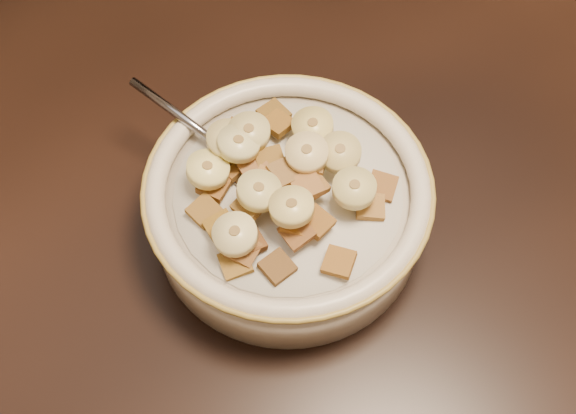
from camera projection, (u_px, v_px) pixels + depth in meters
name	position (u px, v px, depth m)	size (l,w,h in m)	color
floor	(334.00, 344.00, 1.42)	(4.00, 4.50, 0.10)	#422816
table	(374.00, 33.00, 0.76)	(1.40, 0.90, 0.04)	black
cereal_bowl	(288.00, 211.00, 0.60)	(0.20, 0.20, 0.05)	beige
milk	(288.00, 194.00, 0.58)	(0.17, 0.17, 0.00)	beige
spoon	(253.00, 169.00, 0.59)	(0.04, 0.05, 0.01)	gray
cereal_square_0	(313.00, 139.00, 0.60)	(0.02, 0.02, 0.01)	olive
cereal_square_1	(274.00, 114.00, 0.61)	(0.02, 0.02, 0.01)	brown
cereal_square_2	(297.00, 232.00, 0.55)	(0.02, 0.02, 0.01)	brown
cereal_square_3	(295.00, 212.00, 0.56)	(0.02, 0.02, 0.01)	brown
cereal_square_4	(248.00, 132.00, 0.60)	(0.02, 0.02, 0.01)	brown
cereal_square_5	(278.00, 124.00, 0.60)	(0.02, 0.02, 0.01)	brown
cereal_square_6	(280.00, 199.00, 0.56)	(0.02, 0.02, 0.01)	brown
cereal_square_7	(243.00, 250.00, 0.55)	(0.02, 0.02, 0.01)	brown
cereal_square_8	(311.00, 164.00, 0.57)	(0.02, 0.02, 0.01)	olive
cereal_square_9	(307.00, 186.00, 0.56)	(0.02, 0.02, 0.01)	#955F35
cereal_square_10	(236.00, 263.00, 0.55)	(0.02, 0.02, 0.01)	olive
cereal_square_11	(221.00, 227.00, 0.56)	(0.02, 0.02, 0.01)	#91631A
cereal_square_12	(285.00, 173.00, 0.56)	(0.02, 0.02, 0.01)	olive
cereal_square_13	(205.00, 211.00, 0.57)	(0.02, 0.02, 0.01)	brown
cereal_square_14	(311.00, 138.00, 0.59)	(0.02, 0.02, 0.01)	brown
cereal_square_15	(248.00, 134.00, 0.60)	(0.02, 0.02, 0.01)	brown
cereal_square_16	(268.00, 182.00, 0.56)	(0.02, 0.02, 0.01)	olive
cereal_square_17	(249.00, 242.00, 0.55)	(0.02, 0.02, 0.01)	brown
cereal_square_18	(370.00, 207.00, 0.57)	(0.02, 0.02, 0.01)	olive
cereal_square_19	(311.00, 185.00, 0.56)	(0.02, 0.02, 0.01)	olive
cereal_square_20	(296.00, 224.00, 0.55)	(0.02, 0.02, 0.01)	brown
cereal_square_21	(214.00, 186.00, 0.58)	(0.02, 0.02, 0.01)	brown
cereal_square_22	(250.00, 205.00, 0.56)	(0.02, 0.02, 0.01)	olive
cereal_square_23	(253.00, 166.00, 0.58)	(0.02, 0.02, 0.01)	brown
cereal_square_24	(237.00, 133.00, 0.60)	(0.02, 0.02, 0.01)	brown
cereal_square_25	(270.00, 161.00, 0.58)	(0.02, 0.02, 0.01)	brown
cereal_square_26	(339.00, 262.00, 0.55)	(0.02, 0.02, 0.01)	brown
cereal_square_27	(277.00, 267.00, 0.55)	(0.02, 0.02, 0.01)	brown
cereal_square_28	(382.00, 186.00, 0.58)	(0.02, 0.02, 0.01)	brown
cereal_square_29	(233.00, 165.00, 0.59)	(0.02, 0.02, 0.01)	brown
cereal_square_30	(238.00, 227.00, 0.56)	(0.02, 0.02, 0.01)	#915C2D
cereal_square_31	(317.00, 222.00, 0.56)	(0.02, 0.02, 0.01)	brown
banana_slice_0	(313.00, 126.00, 0.59)	(0.03, 0.03, 0.01)	#D5BB6A
banana_slice_1	(292.00, 207.00, 0.54)	(0.03, 0.03, 0.01)	tan
banana_slice_2	(239.00, 143.00, 0.57)	(0.03, 0.03, 0.01)	#D1C179
banana_slice_3	(307.00, 153.00, 0.57)	(0.03, 0.03, 0.01)	#FFDB93
banana_slice_4	(235.00, 234.00, 0.54)	(0.03, 0.03, 0.01)	beige
banana_slice_5	(228.00, 139.00, 0.58)	(0.03, 0.03, 0.01)	tan
banana_slice_6	(259.00, 191.00, 0.55)	(0.03, 0.03, 0.01)	#C8BF76
banana_slice_7	(354.00, 188.00, 0.56)	(0.03, 0.03, 0.01)	#EBD28B
banana_slice_8	(249.00, 132.00, 0.58)	(0.03, 0.03, 0.01)	#D5BE6A
banana_slice_9	(340.00, 152.00, 0.58)	(0.03, 0.03, 0.01)	#D3B77A
banana_slice_10	(208.00, 169.00, 0.57)	(0.03, 0.03, 0.01)	#F5EC91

